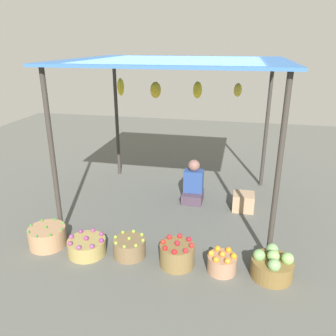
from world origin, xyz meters
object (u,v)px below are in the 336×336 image
Objects in this scene: basket_cabbages at (272,266)px; basket_limes at (130,247)px; basket_red_apples at (177,254)px; wooden_crate_near_vendor at (243,202)px; basket_purple_onions at (87,246)px; basket_oranges at (222,263)px; basket_green_chilies at (47,236)px; vendor_person at (193,185)px.

basket_limes is at bearing 178.42° from basket_cabbages.
basket_red_apples is 1.94m from wooden_crate_near_vendor.
basket_oranges reaches higher than basket_purple_onions.
basket_cabbages reaches higher than basket_green_chilies.
basket_cabbages is (1.85, -0.05, 0.03)m from basket_limes.
basket_cabbages is (0.61, 0.03, 0.03)m from basket_oranges.
basket_limes is (-0.60, -1.86, -0.17)m from vendor_person.
basket_purple_onions is 1.45× the size of wooden_crate_near_vendor.
basket_purple_onions is 0.59m from basket_limes.
vendor_person is 1.72× the size of basket_red_apples.
basket_oranges reaches higher than basket_limes.
basket_red_apples is (0.67, -0.07, 0.03)m from basket_limes.
basket_oranges is (2.46, -0.06, -0.02)m from basket_green_chilies.
basket_limes is at bearing -131.38° from wooden_crate_near_vendor.
basket_oranges is 0.61m from basket_cabbages.
basket_cabbages is (2.44, 0.03, 0.04)m from basket_purple_onions.
basket_purple_onions is at bearing -171.87° from basket_limes.
basket_oranges is 1.79m from wooden_crate_near_vendor.
basket_green_chilies is 3.20m from wooden_crate_near_vendor.
basket_green_chilies is 1.01× the size of basket_purple_onions.
vendor_person reaches higher than basket_oranges.
vendor_person is at bearing 169.42° from wooden_crate_near_vendor.
wooden_crate_near_vendor is (2.08, 1.78, 0.04)m from basket_purple_onions.
vendor_person is 2.29m from basket_cabbages.
basket_purple_onions is (-1.18, -1.94, -0.19)m from vendor_person.
basket_cabbages is (1.19, 0.02, -0.00)m from basket_red_apples.
basket_oranges is 0.72× the size of basket_cabbages.
basket_limes is 1.23× the size of wooden_crate_near_vendor.
basket_green_chilies is at bearing 178.48° from basket_red_apples.
wooden_crate_near_vendor is at bearing -10.58° from vendor_person.
basket_green_chilies is 2.46m from basket_oranges.
vendor_person is 1.52× the size of basket_cabbages.
basket_oranges is at bearing -1.49° from basket_green_chilies.
vendor_person is 1.96m from basket_limes.
basket_limes is at bearing 176.30° from basket_oranges.
basket_purple_onions is at bearing -6.05° from basket_green_chilies.
vendor_person is 1.50× the size of basket_green_chilies.
basket_purple_onions is (0.63, -0.07, -0.03)m from basket_green_chilies.
basket_purple_onions is 2.44m from basket_cabbages.
vendor_person is 2.61m from basket_green_chilies.
basket_oranges is at bearing -3.70° from basket_limes.
basket_oranges is at bearing -177.24° from basket_cabbages.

